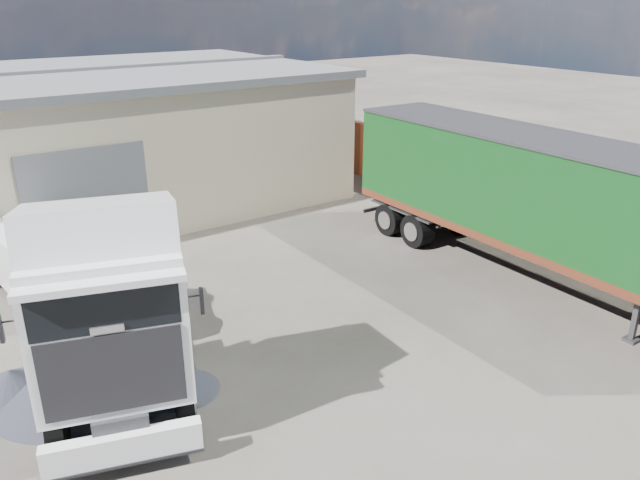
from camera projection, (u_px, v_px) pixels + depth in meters
ground at (319, 371)px, 14.32m from camera, size 120.00×120.00×0.00m
brick_boundary_wall at (466, 180)px, 24.64m from camera, size 0.35×26.00×2.50m
tractor_unit at (112, 316)px, 12.54m from camera, size 4.75×7.52×4.81m
box_trailer at (531, 192)px, 18.36m from camera, size 3.19×13.10×4.33m
panel_van at (44, 267)px, 17.48m from camera, size 2.23×4.62×1.83m
gravel_heap at (91, 373)px, 13.50m from camera, size 5.13×4.94×0.91m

